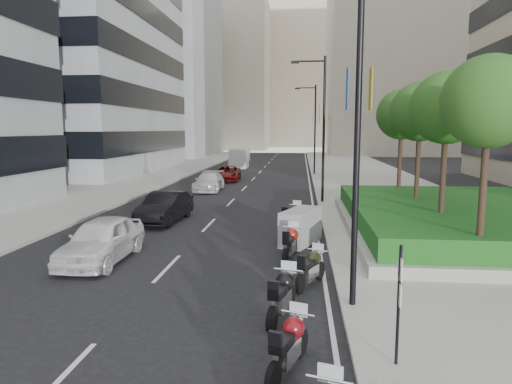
# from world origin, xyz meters

# --- Properties ---
(ground) EXTENTS (160.00, 160.00, 0.00)m
(ground) POSITION_xyz_m (0.00, 0.00, 0.00)
(ground) COLOR black
(ground) RESTS_ON ground
(sidewalk_right) EXTENTS (10.00, 100.00, 0.15)m
(sidewalk_right) POSITION_xyz_m (9.00, 30.00, 0.07)
(sidewalk_right) COLOR #9E9B93
(sidewalk_right) RESTS_ON ground
(sidewalk_left) EXTENTS (8.00, 100.00, 0.15)m
(sidewalk_left) POSITION_xyz_m (-12.00, 30.00, 0.07)
(sidewalk_left) COLOR #9E9B93
(sidewalk_left) RESTS_ON ground
(lane_edge) EXTENTS (0.12, 100.00, 0.01)m
(lane_edge) POSITION_xyz_m (3.70, 30.00, 0.01)
(lane_edge) COLOR silver
(lane_edge) RESTS_ON ground
(lane_centre) EXTENTS (0.12, 100.00, 0.01)m
(lane_centre) POSITION_xyz_m (-1.50, 30.00, 0.01)
(lane_centre) COLOR silver
(lane_centre) RESTS_ON ground
(building_grey_far) EXTENTS (22.00, 26.00, 30.00)m
(building_grey_far) POSITION_xyz_m (-24.00, 70.00, 15.00)
(building_grey_far) COLOR gray
(building_grey_far) RESTS_ON ground
(building_cream_right) EXTENTS (28.00, 24.00, 36.00)m
(building_cream_right) POSITION_xyz_m (22.00, 80.00, 18.00)
(building_cream_right) COLOR #B7AD93
(building_cream_right) RESTS_ON ground
(building_cream_left) EXTENTS (26.00, 24.00, 34.00)m
(building_cream_left) POSITION_xyz_m (-18.00, 100.00, 17.00)
(building_cream_left) COLOR #B7AD93
(building_cream_left) RESTS_ON ground
(building_cream_centre) EXTENTS (30.00, 24.00, 38.00)m
(building_cream_centre) POSITION_xyz_m (2.00, 120.00, 19.00)
(building_cream_centre) COLOR #B7AD93
(building_cream_centre) RESTS_ON ground
(planter) EXTENTS (10.00, 14.00, 0.40)m
(planter) POSITION_xyz_m (10.00, 10.00, 0.35)
(planter) COLOR #99968F
(planter) RESTS_ON sidewalk_right
(hedge) EXTENTS (9.40, 13.40, 0.80)m
(hedge) POSITION_xyz_m (10.00, 10.00, 0.95)
(hedge) COLOR #194814
(hedge) RESTS_ON planter
(tree_0) EXTENTS (2.80, 2.80, 6.30)m
(tree_0) POSITION_xyz_m (8.50, 4.00, 5.42)
(tree_0) COLOR #332319
(tree_0) RESTS_ON planter
(tree_1) EXTENTS (2.80, 2.80, 6.30)m
(tree_1) POSITION_xyz_m (8.50, 8.00, 5.42)
(tree_1) COLOR #332319
(tree_1) RESTS_ON planter
(tree_2) EXTENTS (2.80, 2.80, 6.30)m
(tree_2) POSITION_xyz_m (8.50, 12.00, 5.42)
(tree_2) COLOR #332319
(tree_2) RESTS_ON planter
(tree_3) EXTENTS (2.80, 2.80, 6.30)m
(tree_3) POSITION_xyz_m (8.50, 16.00, 5.42)
(tree_3) COLOR #332319
(tree_3) RESTS_ON planter
(lamp_post_0) EXTENTS (2.34, 0.45, 9.00)m
(lamp_post_0) POSITION_xyz_m (4.14, 1.00, 5.07)
(lamp_post_0) COLOR black
(lamp_post_0) RESTS_ON ground
(lamp_post_1) EXTENTS (2.34, 0.45, 9.00)m
(lamp_post_1) POSITION_xyz_m (4.14, 18.00, 5.07)
(lamp_post_1) COLOR black
(lamp_post_1) RESTS_ON ground
(lamp_post_2) EXTENTS (2.34, 0.45, 9.00)m
(lamp_post_2) POSITION_xyz_m (4.14, 36.00, 5.07)
(lamp_post_2) COLOR black
(lamp_post_2) RESTS_ON ground
(parking_sign) EXTENTS (0.06, 0.32, 2.50)m
(parking_sign) POSITION_xyz_m (4.80, -2.00, 1.46)
(parking_sign) COLOR black
(parking_sign) RESTS_ON ground
(motorcycle_1) EXTENTS (0.89, 1.98, 1.02)m
(motorcycle_1) POSITION_xyz_m (2.75, -2.23, 0.55)
(motorcycle_1) COLOR black
(motorcycle_1) RESTS_ON ground
(motorcycle_2) EXTENTS (0.82, 2.19, 1.11)m
(motorcycle_2) POSITION_xyz_m (2.52, 0.27, 0.59)
(motorcycle_2) COLOR black
(motorcycle_2) RESTS_ON ground
(motorcycle_3) EXTENTS (1.00, 1.88, 1.00)m
(motorcycle_3) POSITION_xyz_m (3.27, 2.74, 0.54)
(motorcycle_3) COLOR black
(motorcycle_3) RESTS_ON ground
(motorcycle_4) EXTENTS (0.73, 2.17, 1.09)m
(motorcycle_4) POSITION_xyz_m (2.59, 5.47, 0.58)
(motorcycle_4) COLOR black
(motorcycle_4) RESTS_ON ground
(motorcycle_5) EXTENTS (1.77, 2.54, 1.43)m
(motorcycle_5) POSITION_xyz_m (2.95, 7.67, 0.71)
(motorcycle_5) COLOR black
(motorcycle_5) RESTS_ON ground
(motorcycle_6) EXTENTS (1.08, 2.18, 1.15)m
(motorcycle_6) POSITION_xyz_m (2.56, 10.01, 0.61)
(motorcycle_6) COLOR black
(motorcycle_6) RESTS_ON ground
(car_a) EXTENTS (1.85, 4.58, 1.56)m
(car_a) POSITION_xyz_m (-4.02, 4.58, 0.78)
(car_a) COLOR white
(car_a) RESTS_ON ground
(car_b) EXTENTS (1.91, 4.66, 1.50)m
(car_b) POSITION_xyz_m (-3.84, 11.53, 0.75)
(car_b) COLOR black
(car_b) RESTS_ON ground
(car_c) EXTENTS (2.13, 4.85, 1.39)m
(car_c) POSITION_xyz_m (-3.99, 23.33, 0.69)
(car_c) COLOR silver
(car_c) RESTS_ON ground
(car_d) EXTENTS (2.45, 4.90, 1.33)m
(car_d) POSITION_xyz_m (-3.69, 30.12, 0.67)
(car_d) COLOR maroon
(car_d) RESTS_ON ground
(delivery_van) EXTENTS (2.17, 5.44, 2.26)m
(delivery_van) POSITION_xyz_m (-4.52, 44.80, 1.06)
(delivery_van) COLOR silver
(delivery_van) RESTS_ON ground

